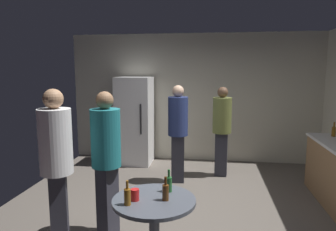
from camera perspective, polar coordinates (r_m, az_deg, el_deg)
ground_plane at (r=4.41m, az=2.56°, el=-18.45°), size 5.20×5.20×0.10m
wall_back at (r=6.58m, az=4.92°, el=3.27°), size 5.32×0.06×2.70m
refrigerator at (r=6.40m, az=-6.22°, el=-0.95°), size 0.70×0.68×1.80m
beer_bottle_on_counter at (r=5.53m, az=28.46°, el=-2.60°), size 0.06×0.06×0.23m
foreground_table at (r=3.07m, az=-2.59°, el=-17.03°), size 0.80×0.80×0.73m
beer_bottle_amber at (r=2.89m, az=-7.56°, el=-14.65°), size 0.06×0.06×0.23m
beer_bottle_brown at (r=2.96m, az=-0.46°, el=-14.00°), size 0.06×0.06×0.23m
beer_bottle_green at (r=3.15m, az=0.17°, el=-12.56°), size 0.06×0.06×0.23m
plastic_cup_red at (r=2.98m, az=-6.17°, el=-14.45°), size 0.08×0.08×0.11m
person_in_teal_shirt at (r=3.62m, az=-11.42°, el=-6.82°), size 0.44×0.44×1.71m
person_in_navy_shirt at (r=5.25m, az=1.86°, el=-2.01°), size 0.37×0.37×1.69m
person_in_white_shirt at (r=3.45m, az=-20.05°, el=-7.42°), size 0.44×0.44×1.76m
person_in_olive_shirt at (r=5.66m, az=9.99°, el=-1.67°), size 0.37×0.37×1.65m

